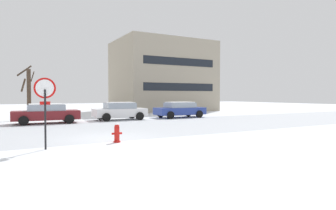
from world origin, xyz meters
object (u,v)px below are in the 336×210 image
Objects in this scene: parked_car_maroon at (46,113)px; parked_car_white at (120,111)px; fire_hydrant at (117,133)px; stop_sign at (45,99)px; parked_car_blue at (180,109)px.

parked_car_white is (5.58, 0.31, 0.02)m from parked_car_maroon.
stop_sign is at bearing -173.85° from fire_hydrant.
parked_car_blue is at bearing 0.60° from parked_car_maroon.
parked_car_blue reaches higher than parked_car_maroon.
stop_sign is 0.62× the size of parked_car_white.
stop_sign is at bearing -138.68° from parked_car_blue.
fire_hydrant is 14.08m from parked_car_blue.
stop_sign is 16.35m from parked_car_blue.
parked_car_blue is (12.25, 10.77, -1.13)m from stop_sign.
parked_car_blue is (11.16, 0.12, 0.00)m from parked_car_maroon.
parked_car_white is 0.93× the size of parked_car_blue.
parked_car_maroon is 0.99× the size of parked_car_blue.
fire_hydrant is 11.33m from parked_car_white.
parked_car_maroon is at bearing -176.84° from parked_car_white.
stop_sign is 12.88m from parked_car_white.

